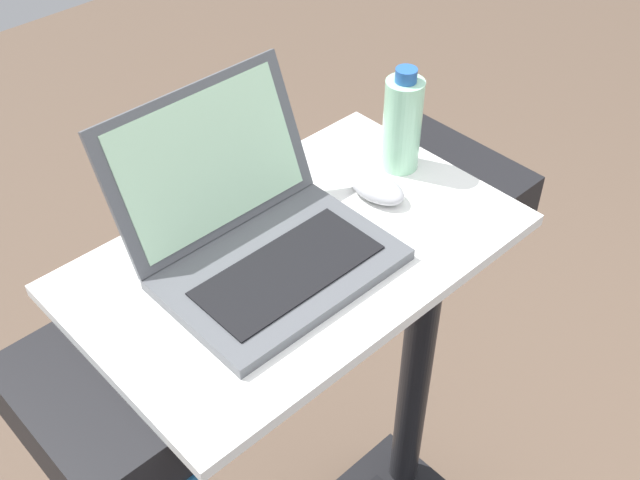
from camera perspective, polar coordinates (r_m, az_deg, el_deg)
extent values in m
cylinder|color=black|center=(1.76, 7.04, -8.97)|extent=(0.07, 0.07, 0.85)
cube|color=black|center=(1.24, -1.59, -3.22)|extent=(0.90, 0.28, 0.11)
cube|color=#0C3F19|center=(1.17, 3.16, -6.82)|extent=(0.24, 0.01, 0.06)
cube|color=#1E598C|center=(1.20, 3.04, -8.22)|extent=(0.81, 0.00, 0.02)
cube|color=white|center=(1.19, -1.65, -1.00)|extent=(0.68, 0.42, 0.02)
cube|color=#515459|center=(1.14, -2.88, -2.14)|extent=(0.33, 0.22, 0.02)
cube|color=black|center=(1.12, -2.33, -2.18)|extent=(0.27, 0.12, 0.00)
cube|color=#515459|center=(1.17, -8.10, 5.75)|extent=(0.33, 0.09, 0.21)
cube|color=#B2E0B7|center=(1.16, -7.97, 5.73)|extent=(0.29, 0.08, 0.18)
ellipsoid|color=#B2B2B7|center=(1.27, 4.19, 3.76)|extent=(0.07, 0.11, 0.03)
cylinder|color=#9EDBB2|center=(1.31, 5.99, 8.31)|extent=(0.06, 0.06, 0.16)
cylinder|color=#2659A5|center=(1.26, 6.29, 11.83)|extent=(0.04, 0.04, 0.02)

